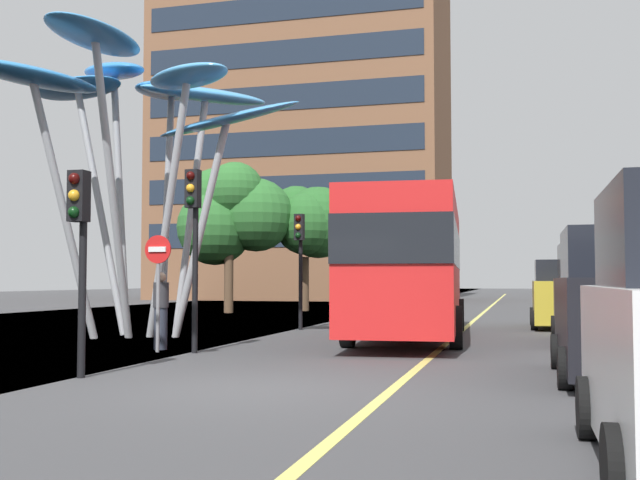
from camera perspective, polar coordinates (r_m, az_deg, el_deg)
The scene contains 14 objects.
ground at distance 11.11m, azimuth -8.71°, elevation -11.16°, with size 120.00×240.00×0.10m.
red_bus at distance 19.84m, azimuth 6.82°, elevation -1.57°, with size 3.17×10.51×3.70m.
leaf_sculpture at distance 21.57m, azimuth -13.34°, elevation 10.25°, with size 9.00×8.35×8.13m.
traffic_light_kerb_near at distance 12.39m, azimuth -17.68°, elevation 0.93°, with size 0.28×0.42×3.24m.
traffic_light_kerb_far at distance 16.02m, azimuth -9.51°, elevation 1.46°, with size 0.28×0.42×3.83m.
traffic_light_island_mid at distance 23.04m, azimuth -1.54°, elevation -0.44°, with size 0.28×0.42×3.53m.
car_parked_mid at distance 12.49m, azimuth 21.86°, elevation -4.85°, with size 2.03×4.11×2.31m.
car_parked_far at distance 19.33m, azimuth 20.14°, elevation -4.07°, with size 2.02×4.18×2.40m.
car_side_street at distance 25.17m, azimuth 17.89°, elevation -4.03°, with size 2.05×4.27×2.14m.
tree_pavement_near at distance 35.84m, azimuth -6.73°, elevation 2.06°, with size 5.41×3.97×7.01m.
tree_pavement_far at distance 36.82m, azimuth -0.80°, elevation 1.46°, with size 4.42×4.28×6.23m.
pedestrian at distance 17.01m, azimuth -11.92°, elevation -5.24°, with size 0.34×0.34×1.69m.
no_entry_sign at distance 16.40m, azimuth -12.12°, elevation -2.52°, with size 0.60×0.12×2.48m.
backdrop_building at distance 60.95m, azimuth -1.10°, elevation 7.96°, with size 21.95×12.87×26.23m.
Camera 1 is at (3.72, -10.07, 1.54)m, focal length 42.42 mm.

